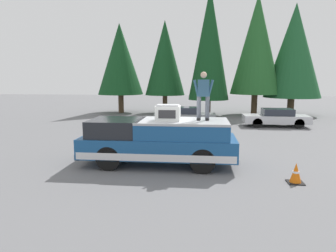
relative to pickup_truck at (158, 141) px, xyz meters
name	(u,v)px	position (x,y,z in m)	size (l,w,h in m)	color
ground_plane	(178,163)	(0.21, -0.69, -0.87)	(90.00, 90.00, 0.00)	slate
pickup_truck	(158,141)	(0.00, 0.00, 0.00)	(2.01, 5.54, 1.65)	navy
compressor_unit	(168,113)	(-0.18, -0.37, 1.05)	(0.65, 0.84, 0.56)	silver
person_on_truck_bed	(203,95)	(0.06, -1.58, 1.68)	(0.29, 0.72, 1.69)	#4C515B
parked_car_silver	(276,118)	(9.58, -6.38, -0.29)	(1.64, 4.10, 1.16)	silver
parked_car_grey	(185,116)	(9.99, -0.47, -0.29)	(1.64, 4.10, 1.16)	gray
traffic_cone	(296,174)	(-1.52, -4.37, -0.58)	(0.47, 0.47, 0.62)	black
conifer_far_left	(294,51)	(16.12, -9.11, 4.46)	(4.62, 4.62, 9.18)	#4C3826
conifer_left	(257,45)	(15.92, -6.04, 4.98)	(4.16, 4.16, 9.95)	#4C3826
conifer_center_left	(209,44)	(15.22, -2.13, 5.03)	(3.36, 3.36, 10.49)	#4C3826
conifer_center_right	(165,58)	(16.31, 1.68, 3.97)	(3.49, 3.49, 8.06)	#4C3826
conifer_right	(120,59)	(16.40, 5.73, 3.90)	(4.04, 4.04, 7.91)	#4C3826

